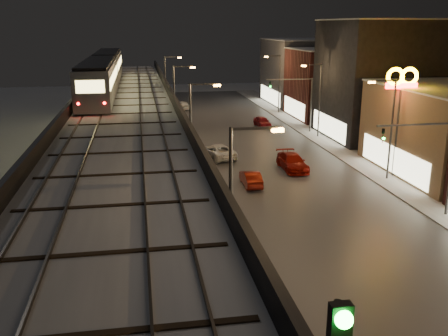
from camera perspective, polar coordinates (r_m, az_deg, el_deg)
road_surface at (r=47.53m, az=5.66°, el=-0.47°), size 17.00×120.00×0.06m
sidewalk_right at (r=51.03m, az=16.56°, el=0.13°), size 4.00×120.00×0.14m
under_viaduct_pavement at (r=45.94m, az=-10.82°, el=-1.27°), size 11.00×120.00×0.06m
elevated_viaduct at (r=41.52m, az=-11.27°, el=4.83°), size 9.00×100.00×6.30m
viaduct_trackbed at (r=41.51m, az=-11.34°, el=5.90°), size 8.40×100.00×0.32m
viaduct_parapet_streetside at (r=41.56m, az=-5.32°, el=6.81°), size 0.30×100.00×1.10m
viaduct_parapet_far at (r=41.82m, az=-17.36°, el=6.21°), size 0.30×100.00×1.10m
building_d at (r=64.09m, az=17.26°, el=9.60°), size 12.20×13.20×14.16m
building_e at (r=76.98m, az=12.46°, el=9.40°), size 12.20×12.20×10.16m
building_f at (r=90.00m, az=9.12°, el=10.80°), size 12.20×16.20×11.16m
streetlight_left_1 at (r=23.80m, az=1.41°, el=-4.18°), size 2.57×0.28×9.00m
streetlight_left_2 at (r=40.98m, az=-3.44°, el=4.42°), size 2.57×0.28×9.00m
streetlight_right_2 at (r=46.08m, az=18.35°, el=4.93°), size 2.56×0.28×9.00m
streetlight_left_3 at (r=58.66m, az=-5.42°, el=7.89°), size 2.57×0.28×9.00m
streetlight_right_3 at (r=62.32m, az=10.67°, el=8.17°), size 2.56×0.28×9.00m
streetlight_left_4 at (r=76.48m, az=-6.50°, el=9.75°), size 2.57×0.28×9.00m
streetlight_right_4 at (r=79.33m, az=6.16°, el=9.98°), size 2.56×0.28×9.00m
traffic_light_rig_a at (r=38.22m, az=23.27°, el=1.14°), size 6.10×0.34×7.00m
traffic_light_rig_b at (r=64.92m, az=8.97°, el=7.90°), size 6.10×0.34×7.00m
subway_train at (r=59.04m, az=-13.54°, el=10.68°), size 3.01×36.40×3.60m
car_near_white at (r=43.16m, az=3.08°, el=-1.25°), size 1.46×4.01×1.31m
car_mid_silver at (r=51.97m, az=-0.82°, el=1.88°), size 3.87×5.91×1.51m
car_far_white at (r=82.98m, az=-4.86°, el=7.13°), size 2.97×4.50×1.42m
car_onc_white at (r=48.24m, az=7.81°, el=0.62°), size 2.17×5.28×1.53m
car_onc_red at (r=68.65m, az=4.40°, el=5.26°), size 1.90×4.17×1.39m
sign_mcdonalds at (r=46.96m, az=19.59°, el=8.54°), size 2.95×0.48×9.95m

